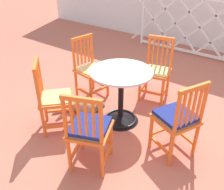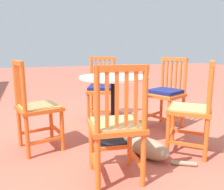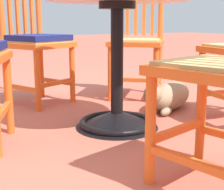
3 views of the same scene
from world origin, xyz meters
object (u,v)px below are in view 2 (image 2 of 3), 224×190
Objects in this scene: orange_chair_at_corner at (102,89)px; orange_chair_tucked_in at (36,108)px; tabby_cat at (146,147)px; orange_chair_near_fence at (116,127)px; cafe_table at (114,116)px; orange_chair_facing_out at (192,110)px; orange_chair_by_planter at (166,94)px.

orange_chair_tucked_in is at bearing 128.53° from orange_chair_at_corner.
tabby_cat is (-0.55, -0.95, -0.34)m from orange_chair_tucked_in.
tabby_cat is at bearing -179.41° from orange_chair_at_corner.
orange_chair_near_fence is at bearing 122.70° from tabby_cat.
tabby_cat is (0.26, -0.41, -0.34)m from orange_chair_near_fence.
cafe_table is 0.83m from orange_chair_tucked_in.
tabby_cat is (0.07, 0.47, -0.34)m from orange_chair_facing_out.
orange_chair_facing_out is at bearing -77.47° from orange_chair_near_fence.
cafe_table is 0.85m from orange_chair_by_planter.
orange_chair_near_fence is at bearing 102.53° from orange_chair_facing_out.
cafe_table is 0.84m from orange_chair_facing_out.
tabby_cat is at bearing -164.49° from cafe_table.
cafe_table is at bearing 15.51° from tabby_cat.
orange_chair_facing_out is 1.00× the size of orange_chair_tucked_in.
orange_chair_near_fence reaches higher than tabby_cat.
orange_chair_tucked_in is at bearing 66.73° from orange_chair_facing_out.
orange_chair_facing_out and orange_chair_at_corner have the same top height.
orange_chair_tucked_in is (0.05, 0.82, 0.15)m from cafe_table.
orange_chair_by_planter and orange_chair_at_corner have the same top height.
orange_chair_by_planter is 1.00× the size of orange_chair_tucked_in.
orange_chair_at_corner is at bearing -51.47° from orange_chair_tucked_in.
orange_chair_near_fence is 1.00× the size of orange_chair_facing_out.
orange_chair_at_corner is (1.36, 0.48, 0.01)m from orange_chair_facing_out.
cafe_table is 0.54m from tabby_cat.
orange_chair_near_fence is 1.60m from orange_chair_at_corner.
orange_chair_near_fence is 1.00× the size of orange_chair_at_corner.
orange_chair_facing_out reaches higher than cafe_table.
orange_chair_facing_out is at bearing -98.08° from tabby_cat.
cafe_table is 0.83× the size of orange_chair_near_fence.
cafe_table is 0.83× the size of orange_chair_facing_out.
cafe_table is 1.23× the size of tabby_cat.
orange_chair_facing_out is 1.44m from orange_chair_at_corner.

